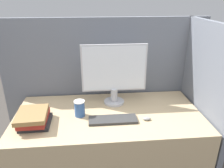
# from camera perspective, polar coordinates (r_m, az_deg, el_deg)

# --- Properties ---
(cubicle_panel_rear) EXTENTS (1.91, 0.04, 1.48)m
(cubicle_panel_rear) POSITION_cam_1_polar(r_m,az_deg,el_deg) (2.18, -1.77, -2.57)
(cubicle_panel_rear) COLOR slate
(cubicle_panel_rear) RESTS_ON ground_plane
(cubicle_panel_right) EXTENTS (0.04, 0.82, 1.48)m
(cubicle_panel_right) POSITION_cam_1_polar(r_m,az_deg,el_deg) (2.05, 21.89, -6.10)
(cubicle_panel_right) COLOR slate
(cubicle_panel_right) RESTS_ON ground_plane
(desk) EXTENTS (1.51, 0.76, 0.76)m
(desk) POSITION_cam_1_polar(r_m,az_deg,el_deg) (2.02, -0.85, -16.97)
(desk) COLOR tan
(desk) RESTS_ON ground_plane
(monitor) EXTENTS (0.56, 0.18, 0.53)m
(monitor) POSITION_cam_1_polar(r_m,az_deg,el_deg) (1.86, 0.56, 2.71)
(monitor) COLOR #B7B7BC
(monitor) RESTS_ON desk
(keyboard) EXTENTS (0.37, 0.13, 0.02)m
(keyboard) POSITION_cam_1_polar(r_m,az_deg,el_deg) (1.70, 0.22, -9.29)
(keyboard) COLOR #333333
(keyboard) RESTS_ON desk
(mouse) EXTENTS (0.06, 0.04, 0.02)m
(mouse) POSITION_cam_1_polar(r_m,az_deg,el_deg) (1.73, 9.09, -8.92)
(mouse) COLOR gray
(mouse) RESTS_ON desk
(coffee_cup) EXTENTS (0.09, 0.09, 0.13)m
(coffee_cup) POSITION_cam_1_polar(r_m,az_deg,el_deg) (1.76, -8.46, -6.33)
(coffee_cup) COLOR #335999
(coffee_cup) RESTS_ON desk
(book_stack) EXTENTS (0.24, 0.28, 0.10)m
(book_stack) POSITION_cam_1_polar(r_m,az_deg,el_deg) (1.74, -19.77, -8.39)
(book_stack) COLOR #262628
(book_stack) RESTS_ON desk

